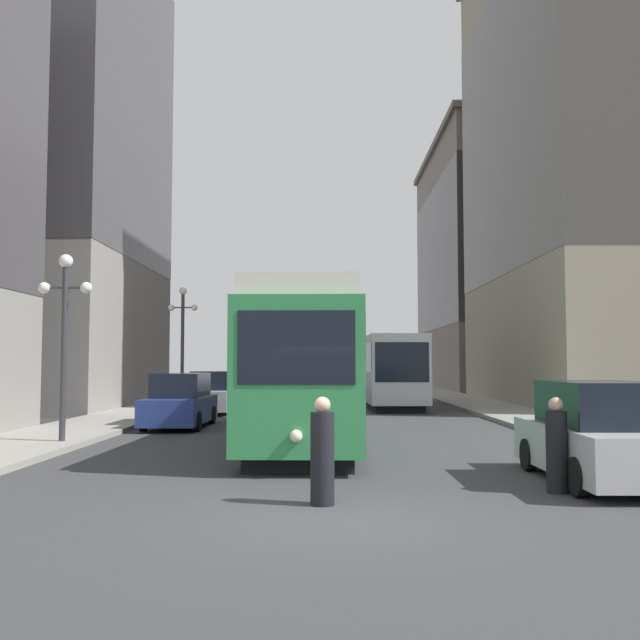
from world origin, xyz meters
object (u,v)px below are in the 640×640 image
pedestrian_crossing_near (557,448)px  lamp_post_left_near (65,316)px  parked_car_left_near (212,394)px  streetcar (310,365)px  pedestrian_crossing_far (322,454)px  parked_car_left_mid (180,402)px  transit_bus (386,368)px  lamp_post_left_far (183,328)px  parked_car_right_far (598,436)px

pedestrian_crossing_near → lamp_post_left_near: bearing=42.7°
pedestrian_crossing_near → parked_car_left_near: bearing=9.0°
streetcar → parked_car_left_near: 11.17m
pedestrian_crossing_far → parked_car_left_mid: bearing=-18.9°
pedestrian_crossing_near → pedestrian_crossing_far: size_ratio=0.97×
transit_bus → parked_car_left_mid: 14.57m
pedestrian_crossing_near → pedestrian_crossing_far: 4.03m
pedestrian_crossing_near → pedestrian_crossing_far: bearing=88.8°
streetcar → lamp_post_left_near: (-6.37, -2.08, 1.28)m
lamp_post_left_far → parked_car_left_near: bearing=-56.3°
streetcar → lamp_post_left_near: 6.82m
pedestrian_crossing_near → lamp_post_left_far: (-10.67, 21.53, 3.11)m
transit_bus → parked_car_left_near: bearing=-147.2°
streetcar → lamp_post_left_near: lamp_post_left_near is taller
lamp_post_left_near → pedestrian_crossing_far: bearing=-47.8°
pedestrian_crossing_far → lamp_post_left_far: 23.77m
transit_bus → parked_car_right_far: size_ratio=2.68×
parked_car_right_far → lamp_post_left_far: size_ratio=0.79×
pedestrian_crossing_near → pedestrian_crossing_far: (-3.89, -1.04, 0.03)m
streetcar → parked_car_right_far: streetcar is taller
parked_car_left_mid → pedestrian_crossing_far: (4.88, -13.08, -0.08)m
streetcar → parked_car_left_near: size_ratio=3.42×
parked_car_left_mid → parked_car_right_far: same height
parked_car_left_near → lamp_post_left_near: size_ratio=0.88×
parked_car_right_far → pedestrian_crossing_far: size_ratio=2.75×
pedestrian_crossing_far → lamp_post_left_far: bearing=-22.7°
parked_car_left_near → pedestrian_crossing_far: parked_car_left_near is taller
parked_car_right_far → pedestrian_crossing_near: 1.45m
parked_car_right_far → pedestrian_crossing_far: 5.36m
streetcar → parked_car_left_near: (-4.47, 10.16, -1.26)m
transit_bus → lamp_post_left_near: (-9.88, -17.73, 1.44)m
lamp_post_left_far → streetcar: bearing=-63.9°
transit_bus → parked_car_left_mid: transit_bus is taller
streetcar → pedestrian_crossing_near: size_ratio=9.24×
transit_bus → parked_car_right_far: 23.28m
streetcar → lamp_post_left_near: bearing=-161.2°
parked_car_left_mid → pedestrian_crossing_far: 13.96m
parked_car_right_far → lamp_post_left_far: bearing=-60.6°
streetcar → transit_bus: size_ratio=1.21×
transit_bus → lamp_post_left_far: 10.40m
lamp_post_left_near → pedestrian_crossing_near: bearing=-31.1°
streetcar → transit_bus: streetcar is taller
lamp_post_left_near → lamp_post_left_far: (0.00, 15.10, 0.46)m
parked_car_left_near → parked_car_left_mid: 6.65m
parked_car_left_near → lamp_post_left_near: bearing=-99.3°
pedestrian_crossing_far → lamp_post_left_far: (-6.78, 22.58, 3.09)m
parked_car_left_mid → pedestrian_crossing_near: parked_car_left_mid is taller
streetcar → pedestrian_crossing_far: streetcar is taller
transit_bus → pedestrian_crossing_near: transit_bus is taller
pedestrian_crossing_near → lamp_post_left_near: lamp_post_left_near is taller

